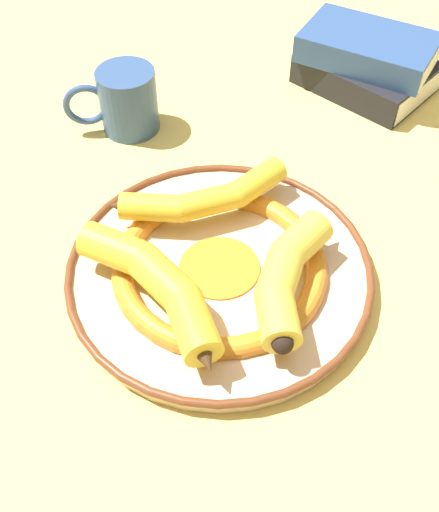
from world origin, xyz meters
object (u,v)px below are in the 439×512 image
object	(u,v)px
banana_a	(158,285)
banana_b	(203,198)
coffee_mug	(126,100)
decorative_bowl	(220,269)
banana_c	(288,273)
book_stack	(368,62)

from	to	relation	value
banana_a	banana_b	distance (m)	0.13
banana_a	coffee_mug	xyz separation A→B (m)	(-0.33, -0.01, -0.01)
decorative_bowl	banana_a	bearing A→B (deg)	-60.55
coffee_mug	decorative_bowl	bearing A→B (deg)	104.55
banana_a	banana_c	world-z (taller)	same
banana_c	book_stack	bearing A→B (deg)	178.07
banana_b	coffee_mug	bearing A→B (deg)	99.89
coffee_mug	book_stack	bearing A→B (deg)	-174.14
decorative_bowl	book_stack	world-z (taller)	book_stack
decorative_bowl	coffee_mug	xyz separation A→B (m)	(-0.29, -0.07, 0.03)
decorative_bowl	book_stack	size ratio (longest dim) A/B	1.49
banana_a	coffee_mug	distance (m)	0.33
decorative_bowl	banana_a	world-z (taller)	banana_a
banana_a	banana_b	xyz separation A→B (m)	(-0.12, 0.06, -0.00)
banana_b	banana_c	xyz separation A→B (m)	(0.13, 0.06, 0.00)
banana_c	coffee_mug	distance (m)	0.36
banana_b	book_stack	size ratio (longest dim) A/B	0.95
banana_c	coffee_mug	size ratio (longest dim) A/B	1.34
banana_b	book_stack	xyz separation A→B (m)	(-0.24, 0.28, -0.01)
banana_a	decorative_bowl	bearing A→B (deg)	-91.47
coffee_mug	banana_c	bearing A→B (deg)	112.03
book_stack	banana_c	bearing A→B (deg)	-74.47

